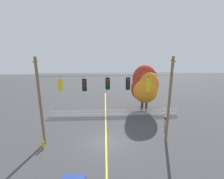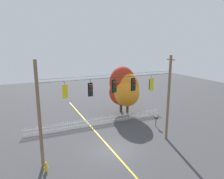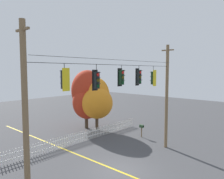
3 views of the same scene
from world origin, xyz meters
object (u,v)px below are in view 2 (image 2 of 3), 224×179
Objects in this scene: traffic_signal_northbound_secondary at (134,85)px; traffic_signal_eastbound_side at (91,90)px; autumn_maple_mid at (127,91)px; roadside_mailbox at (156,118)px; fire_hydrant at (46,167)px; autumn_maple_near_fence at (122,87)px; traffic_signal_westbound_side at (115,86)px; traffic_signal_southbound_primary at (151,84)px; traffic_signal_northbound_primary at (65,91)px.

traffic_signal_eastbound_side is at bearing -180.00° from traffic_signal_northbound_secondary.
autumn_maple_mid is 4.60× the size of roadside_mailbox.
autumn_maple_near_fence is at bearing 41.15° from fire_hydrant.
roadside_mailbox is (13.51, 4.07, 0.65)m from fire_hydrant.
traffic_signal_northbound_secondary is 9.77m from autumn_maple_mid.
traffic_signal_westbound_side is at bearing -179.99° from traffic_signal_northbound_secondary.
traffic_signal_southbound_primary is 0.26× the size of autumn_maple_mid.
traffic_signal_northbound_primary is at bearing 180.00° from traffic_signal_southbound_primary.
roadside_mailbox is (3.23, 3.27, -5.09)m from traffic_signal_southbound_primary.
traffic_signal_southbound_primary is 1.93× the size of fire_hydrant.
roadside_mailbox is (11.56, 3.26, -5.22)m from traffic_signal_northbound_primary.
traffic_signal_northbound_primary is 1.00× the size of traffic_signal_westbound_side.
traffic_signal_westbound_side reaches higher than roadside_mailbox.
traffic_signal_westbound_side is at bearing 179.71° from traffic_signal_southbound_primary.
traffic_signal_westbound_side is 8.73m from fire_hydrant.
fire_hydrant is at bearing -142.86° from autumn_maple_mid.
autumn_maple_near_fence is at bearing 43.91° from traffic_signal_northbound_primary.
traffic_signal_northbound_primary and traffic_signal_westbound_side have the same top height.
fire_hydrant is (-4.17, -0.82, -5.76)m from traffic_signal_eastbound_side.
autumn_maple_mid is at bearing 76.65° from traffic_signal_southbound_primary.
autumn_maple_mid is 5.92m from roadside_mailbox.
autumn_maple_mid is (3.95, 8.50, -2.77)m from traffic_signal_northbound_secondary.
traffic_signal_southbound_primary is 10.29m from autumn_maple_near_fence.
traffic_signal_eastbound_side is at bearing 0.49° from traffic_signal_northbound_primary.
traffic_signal_eastbound_side and traffic_signal_southbound_primary have the same top height.
traffic_signal_eastbound_side is 11.14m from roadside_mailbox.
traffic_signal_southbound_primary is (8.33, -0.00, -0.13)m from traffic_signal_northbound_primary.
traffic_signal_eastbound_side is 0.22× the size of autumn_maple_near_fence.
autumn_maple_near_fence is 1.37m from autumn_maple_mid.
autumn_maple_mid is (0.13, -1.32, -0.32)m from autumn_maple_near_fence.
autumn_maple_mid is (2.02, 8.52, -2.65)m from traffic_signal_southbound_primary.
traffic_signal_southbound_primary is 0.23× the size of autumn_maple_near_fence.
autumn_maple_near_fence is (5.78, 9.82, -2.47)m from traffic_signal_westbound_side.
traffic_signal_westbound_side is at bearing -155.48° from roadside_mailbox.
traffic_signal_northbound_primary is 4.44m from traffic_signal_westbound_side.
traffic_signal_northbound_primary and traffic_signal_eastbound_side have the same top height.
traffic_signal_westbound_side and traffic_signal_southbound_primary have the same top height.
autumn_maple_mid is (8.14, 8.50, -2.67)m from traffic_signal_eastbound_side.
autumn_maple_near_fence is 5.27× the size of roadside_mailbox.
traffic_signal_northbound_primary is at bearing -140.55° from autumn_maple_mid.
traffic_signal_eastbound_side is 6.12m from traffic_signal_southbound_primary.
traffic_signal_westbound_side reaches higher than fire_hydrant.
roadside_mailbox is at bearing -78.54° from autumn_maple_near_fence.
autumn_maple_near_fence is at bearing 68.72° from traffic_signal_northbound_secondary.
fire_hydrant is at bearing -138.85° from autumn_maple_near_fence.
traffic_signal_eastbound_side reaches higher than fire_hydrant.
traffic_signal_eastbound_side is 1.06× the size of traffic_signal_northbound_secondary.
traffic_signal_eastbound_side is 12.07m from autumn_maple_mid.
traffic_signal_southbound_primary is 11.81m from fire_hydrant.
traffic_signal_southbound_primary is 9.15m from autumn_maple_mid.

